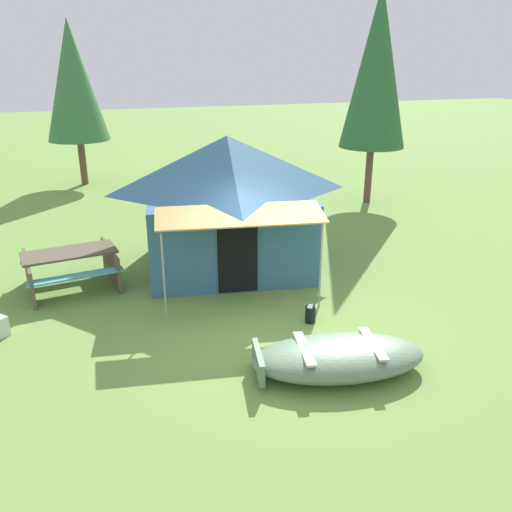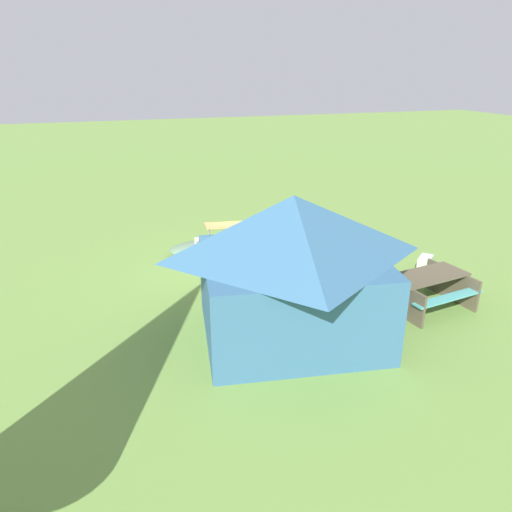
% 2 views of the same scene
% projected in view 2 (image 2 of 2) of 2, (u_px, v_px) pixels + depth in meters
% --- Properties ---
extents(ground_plane, '(80.00, 80.00, 0.00)m').
position_uv_depth(ground_plane, '(246.00, 279.00, 11.98)').
color(ground_plane, olive).
extents(beached_rowboat, '(2.73, 1.67, 0.45)m').
position_uv_depth(beached_rowboat, '(216.00, 249.00, 13.33)').
color(beached_rowboat, slate).
rests_on(beached_rowboat, ground_plane).
extents(canvas_cabin_tent, '(4.00, 4.40, 2.82)m').
position_uv_depth(canvas_cabin_tent, '(292.00, 265.00, 9.02)').
color(canvas_cabin_tent, '#356388').
rests_on(canvas_cabin_tent, ground_plane).
extents(picnic_table, '(1.96, 1.73, 0.76)m').
position_uv_depth(picnic_table, '(426.00, 286.00, 10.47)').
color(picnic_table, brown).
rests_on(picnic_table, ground_plane).
extents(cooler_box, '(0.63, 0.60, 0.34)m').
position_uv_depth(cooler_box, '(425.00, 263.00, 12.52)').
color(cooler_box, beige).
rests_on(cooler_box, ground_plane).
extents(fuel_can, '(0.25, 0.25, 0.31)m').
position_uv_depth(fuel_can, '(222.00, 273.00, 11.95)').
color(fuel_can, black).
rests_on(fuel_can, ground_plane).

